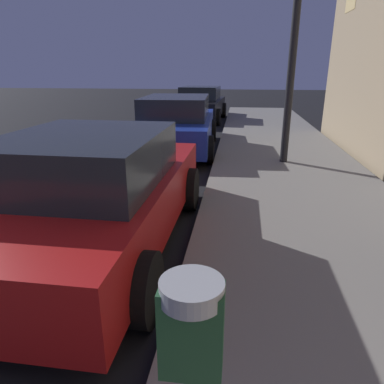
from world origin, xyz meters
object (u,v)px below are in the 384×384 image
(parking_meter, at_px, (192,372))
(car_red, at_px, (94,192))
(car_blue, at_px, (176,124))
(car_black, at_px, (200,104))

(parking_meter, distance_m, car_red, 3.32)
(car_red, bearing_deg, parking_meter, -61.59)
(parking_meter, xyz_separation_m, car_blue, (-1.56, 8.48, -0.46))
(car_red, height_order, car_blue, same)
(parking_meter, relative_size, car_blue, 0.30)
(car_red, relative_size, car_blue, 0.94)
(car_red, bearing_deg, car_blue, 90.00)
(car_blue, height_order, car_black, same)
(parking_meter, distance_m, car_black, 14.54)
(parking_meter, bearing_deg, car_blue, 100.44)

